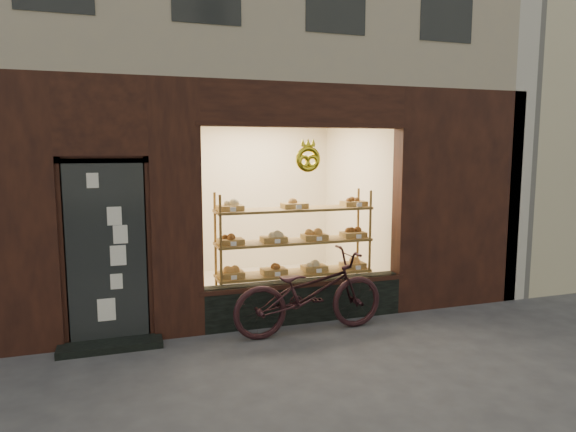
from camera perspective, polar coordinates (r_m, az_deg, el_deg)
name	(u,v)px	position (r m, az deg, el deg)	size (l,w,h in m)	color
ground	(338,398)	(5.03, 5.56, -19.53)	(90.00, 90.00, 0.00)	#39393A
display_shelf	(294,253)	(7.17, 0.70, -4.10)	(2.20, 0.45, 1.70)	olive
bicycle	(309,292)	(6.42, 2.40, -8.48)	(0.68, 1.96, 1.03)	black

